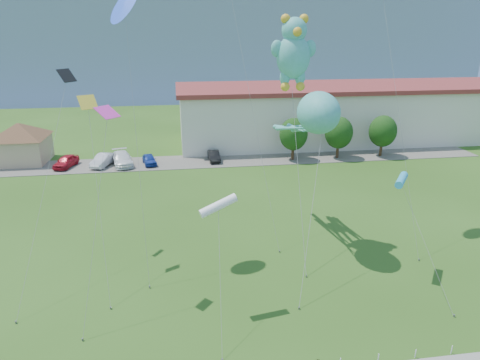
{
  "coord_description": "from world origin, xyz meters",
  "views": [
    {
      "loc": [
        -4.39,
        -17.4,
        15.77
      ],
      "look_at": [
        -0.66,
        8.0,
        6.79
      ],
      "focal_mm": 32.0,
      "sensor_mm": 36.0,
      "label": 1
    }
  ],
  "objects_px": {
    "teddy_bear_kite": "(294,51)",
    "parked_car_silver": "(103,160)",
    "parked_car_red": "(66,161)",
    "parked_car_white": "(122,159)",
    "pavilion": "(20,139)",
    "parked_car_blue": "(149,160)",
    "warehouse": "(378,111)",
    "parked_car_black": "(214,156)",
    "octopus_kite": "(312,120)"
  },
  "relations": [
    {
      "from": "parked_car_white",
      "to": "parked_car_black",
      "type": "xyz_separation_m",
      "value": [
        11.38,
        0.15,
        -0.15
      ]
    },
    {
      "from": "parked_car_blue",
      "to": "octopus_kite",
      "type": "height_order",
      "value": "octopus_kite"
    },
    {
      "from": "pavilion",
      "to": "parked_car_silver",
      "type": "relative_size",
      "value": 2.09
    },
    {
      "from": "parked_car_white",
      "to": "octopus_kite",
      "type": "xyz_separation_m",
      "value": [
        16.5,
        -23.32,
        8.98
      ]
    },
    {
      "from": "parked_car_silver",
      "to": "octopus_kite",
      "type": "height_order",
      "value": "octopus_kite"
    },
    {
      "from": "parked_car_blue",
      "to": "teddy_bear_kite",
      "type": "bearing_deg",
      "value": -72.81
    },
    {
      "from": "parked_car_red",
      "to": "parked_car_black",
      "type": "bearing_deg",
      "value": 16.32
    },
    {
      "from": "parked_car_white",
      "to": "teddy_bear_kite",
      "type": "distance_m",
      "value": 29.9
    },
    {
      "from": "parked_car_red",
      "to": "teddy_bear_kite",
      "type": "relative_size",
      "value": 0.25
    },
    {
      "from": "parked_car_blue",
      "to": "parked_car_black",
      "type": "relative_size",
      "value": 0.94
    },
    {
      "from": "pavilion",
      "to": "parked_car_red",
      "type": "xyz_separation_m",
      "value": [
        5.88,
        -3.08,
        -2.26
      ]
    },
    {
      "from": "parked_car_black",
      "to": "warehouse",
      "type": "bearing_deg",
      "value": 17.44
    },
    {
      "from": "parked_car_white",
      "to": "parked_car_blue",
      "type": "height_order",
      "value": "parked_car_white"
    },
    {
      "from": "warehouse",
      "to": "parked_car_silver",
      "type": "relative_size",
      "value": 13.89
    },
    {
      "from": "warehouse",
      "to": "parked_car_black",
      "type": "relative_size",
      "value": 15.99
    },
    {
      "from": "pavilion",
      "to": "parked_car_blue",
      "type": "height_order",
      "value": "pavilion"
    },
    {
      "from": "pavilion",
      "to": "parked_car_red",
      "type": "relative_size",
      "value": 2.21
    },
    {
      "from": "pavilion",
      "to": "parked_car_black",
      "type": "height_order",
      "value": "pavilion"
    },
    {
      "from": "parked_car_blue",
      "to": "teddy_bear_kite",
      "type": "distance_m",
      "value": 28.23
    },
    {
      "from": "parked_car_blue",
      "to": "warehouse",
      "type": "bearing_deg",
      "value": 3.38
    },
    {
      "from": "parked_car_blue",
      "to": "teddy_bear_kite",
      "type": "xyz_separation_m",
      "value": [
        12.04,
        -21.51,
        13.75
      ]
    },
    {
      "from": "parked_car_silver",
      "to": "parked_car_blue",
      "type": "xyz_separation_m",
      "value": [
        5.58,
        -0.21,
        -0.11
      ]
    },
    {
      "from": "parked_car_silver",
      "to": "octopus_kite",
      "type": "bearing_deg",
      "value": -32.41
    },
    {
      "from": "pavilion",
      "to": "parked_car_blue",
      "type": "xyz_separation_m",
      "value": [
        15.85,
        -3.42,
        -2.35
      ]
    },
    {
      "from": "parked_car_blue",
      "to": "parked_car_black",
      "type": "bearing_deg",
      "value": -9.17
    },
    {
      "from": "pavilion",
      "to": "parked_car_silver",
      "type": "height_order",
      "value": "pavilion"
    },
    {
      "from": "parked_car_white",
      "to": "parked_car_blue",
      "type": "xyz_separation_m",
      "value": [
        3.31,
        -0.26,
        -0.17
      ]
    },
    {
      "from": "parked_car_red",
      "to": "parked_car_white",
      "type": "relative_size",
      "value": 0.78
    },
    {
      "from": "warehouse",
      "to": "octopus_kite",
      "type": "bearing_deg",
      "value": -122.83
    },
    {
      "from": "parked_car_black",
      "to": "teddy_bear_kite",
      "type": "relative_size",
      "value": 0.23
    },
    {
      "from": "teddy_bear_kite",
      "to": "parked_car_silver",
      "type": "bearing_deg",
      "value": 129.04
    },
    {
      "from": "parked_car_black",
      "to": "teddy_bear_kite",
      "type": "distance_m",
      "value": 26.17
    },
    {
      "from": "parked_car_blue",
      "to": "parked_car_white",
      "type": "bearing_deg",
      "value": 163.53
    },
    {
      "from": "pavilion",
      "to": "parked_car_black",
      "type": "xyz_separation_m",
      "value": [
        23.93,
        -3.01,
        -2.33
      ]
    },
    {
      "from": "parked_car_white",
      "to": "warehouse",
      "type": "bearing_deg",
      "value": 1.05
    },
    {
      "from": "parked_car_red",
      "to": "octopus_kite",
      "type": "relative_size",
      "value": 0.3
    },
    {
      "from": "pavilion",
      "to": "warehouse",
      "type": "bearing_deg",
      "value": 6.84
    },
    {
      "from": "parked_car_silver",
      "to": "teddy_bear_kite",
      "type": "distance_m",
      "value": 31.12
    },
    {
      "from": "pavilion",
      "to": "teddy_bear_kite",
      "type": "xyz_separation_m",
      "value": [
        27.89,
        -24.93,
        11.4
      ]
    },
    {
      "from": "parked_car_white",
      "to": "parked_car_blue",
      "type": "relative_size",
      "value": 1.49
    },
    {
      "from": "warehouse",
      "to": "parked_car_red",
      "type": "relative_size",
      "value": 14.68
    },
    {
      "from": "parked_car_white",
      "to": "teddy_bear_kite",
      "type": "bearing_deg",
      "value": -67.52
    },
    {
      "from": "parked_car_black",
      "to": "parked_car_red",
      "type": "bearing_deg",
      "value": 178.58
    },
    {
      "from": "parked_car_silver",
      "to": "parked_car_white",
      "type": "relative_size",
      "value": 0.82
    },
    {
      "from": "warehouse",
      "to": "teddy_bear_kite",
      "type": "distance_m",
      "value": 39.39
    },
    {
      "from": "warehouse",
      "to": "teddy_bear_kite",
      "type": "relative_size",
      "value": 3.61
    },
    {
      "from": "pavilion",
      "to": "parked_car_white",
      "type": "distance_m",
      "value": 13.12
    },
    {
      "from": "parked_car_white",
      "to": "parked_car_silver",
      "type": "bearing_deg",
      "value": 168.38
    },
    {
      "from": "parked_car_blue",
      "to": "octopus_kite",
      "type": "bearing_deg",
      "value": -72.27
    },
    {
      "from": "parked_car_black",
      "to": "octopus_kite",
      "type": "relative_size",
      "value": 0.28
    }
  ]
}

